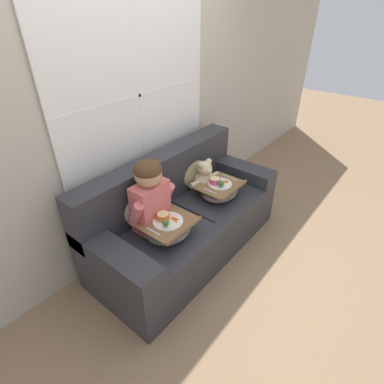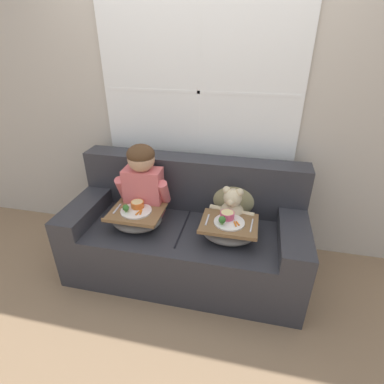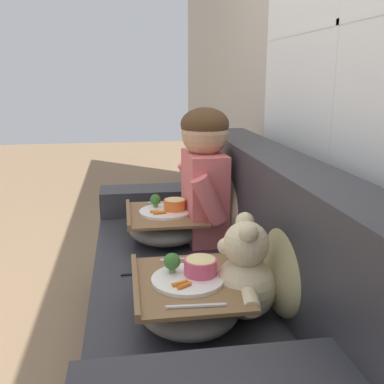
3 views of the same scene
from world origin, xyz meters
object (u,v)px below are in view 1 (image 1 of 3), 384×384
couch (183,219)px  throw_pillow_behind_teddy (193,169)px  teddy_bear (205,178)px  throw_pillow_behind_child (139,201)px  child_figure (150,192)px  lap_tray_teddy (220,190)px  lap_tray_child (168,228)px

couch → throw_pillow_behind_teddy: couch is taller
throw_pillow_behind_teddy → teddy_bear: throw_pillow_behind_teddy is taller
throw_pillow_behind_child → child_figure: (0.00, -0.15, 0.15)m
throw_pillow_behind_teddy → teddy_bear: 0.16m
throw_pillow_behind_child → child_figure: child_figure is taller
throw_pillow_behind_teddy → lap_tray_teddy: throw_pillow_behind_teddy is taller
lap_tray_child → lap_tray_teddy: 0.73m
couch → child_figure: size_ratio=3.06×
child_figure → lap_tray_child: size_ratio=1.50×
throw_pillow_behind_child → lap_tray_child: size_ratio=1.02×
throw_pillow_behind_teddy → lap_tray_child: (-0.73, -0.33, -0.12)m
throw_pillow_behind_teddy → couch: bearing=-154.8°
couch → throw_pillow_behind_teddy: size_ratio=4.87×
throw_pillow_behind_child → lap_tray_child: (-0.00, -0.33, -0.12)m
child_figure → throw_pillow_behind_child: bearing=90.0°
teddy_bear → lap_tray_teddy: (-0.00, -0.18, -0.07)m
teddy_bear → lap_tray_teddy: size_ratio=0.87×
teddy_bear → lap_tray_child: bearing=-166.1°
child_figure → teddy_bear: child_figure is taller
couch → lap_tray_child: bearing=-156.4°
couch → lap_tray_teddy: bearing=-23.7°
throw_pillow_behind_child → lap_tray_teddy: size_ratio=1.00×
couch → teddy_bear: 0.46m
throw_pillow_behind_child → throw_pillow_behind_teddy: throw_pillow_behind_child is taller
lap_tray_child → couch: bearing=23.6°
child_figure → lap_tray_child: (-0.00, -0.18, -0.27)m
lap_tray_child → teddy_bear: bearing=13.9°
throw_pillow_behind_teddy → lap_tray_child: bearing=-155.6°
throw_pillow_behind_teddy → child_figure: 0.76m
couch → teddy_bear: couch is taller
teddy_bear → lap_tray_teddy: bearing=-90.1°
throw_pillow_behind_child → throw_pillow_behind_teddy: (0.73, 0.00, 0.00)m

